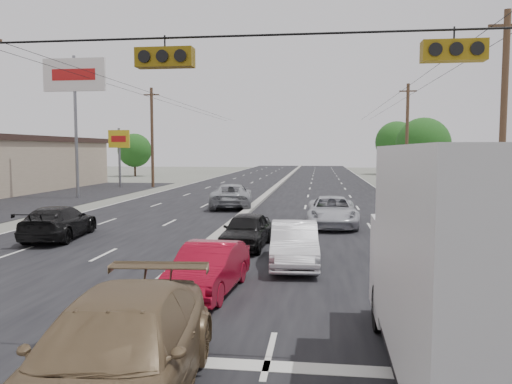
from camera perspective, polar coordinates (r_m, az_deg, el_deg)
ground at (r=10.56m, az=-18.00°, el=-16.46°), size 200.00×200.00×0.00m
road_surface at (r=39.30m, az=0.94°, el=-0.70°), size 20.00×160.00×0.02m
center_median at (r=39.29m, az=0.94°, el=-0.55°), size 0.50×160.00×0.20m
parking_lot at (r=40.19m, az=-24.79°, el=-1.02°), size 10.00×42.00×0.02m
utility_pole_left_c at (r=51.70m, az=-11.79°, el=6.20°), size 1.60×0.30×10.00m
utility_pole_right_b at (r=25.29m, az=26.41°, el=7.32°), size 1.60×0.30×10.00m
utility_pole_right_c at (r=49.58m, az=16.87°, el=6.16°), size 1.60×0.30×10.00m
traffic_signals at (r=9.49m, az=-10.96°, el=15.07°), size 25.00×0.30×0.54m
pole_sign_billboard at (r=41.70m, az=-20.03°, el=11.54°), size 5.00×0.25×11.00m
pole_sign_far at (r=52.92m, az=-15.37°, el=5.34°), size 2.20×0.25×6.00m
tree_left_far at (r=73.72m, az=-13.70°, el=4.65°), size 4.80×4.80×6.12m
tree_right_mid at (r=54.94m, az=18.56°, el=5.16°), size 5.60×5.60×7.14m
tree_right_far at (r=79.75m, az=15.75°, el=5.50°), size 6.40×6.40×8.16m
box_truck at (r=8.30m, az=24.20°, el=-8.22°), size 2.82×7.66×3.86m
tan_sedan at (r=7.84m, az=-15.69°, el=-17.68°), size 2.71×5.77×1.63m
red_sedan at (r=13.38m, az=-5.48°, el=-8.77°), size 1.70×4.04×1.30m
queue_car_a at (r=19.33m, az=-1.11°, el=-4.45°), size 1.83×4.04×1.35m
queue_car_b at (r=16.45m, az=4.40°, el=-6.01°), size 1.73×4.34×1.40m
queue_car_c at (r=25.07m, az=8.67°, el=-2.24°), size 2.45×5.25×1.45m
queue_car_d at (r=15.81m, az=21.20°, el=-6.69°), size 2.13×5.03×1.45m
queue_car_e at (r=23.35m, az=20.35°, el=-3.18°), size 2.03×4.03×1.32m
oncoming_near at (r=22.86m, az=-21.60°, el=-3.27°), size 2.53×5.05×1.41m
oncoming_far at (r=32.71m, az=-2.80°, el=-0.45°), size 3.27×5.88×1.56m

